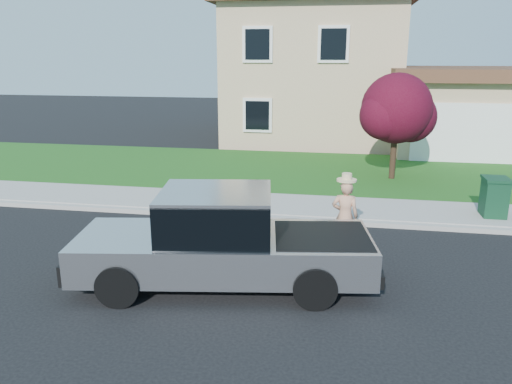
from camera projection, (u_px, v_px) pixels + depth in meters
The scene contains 9 objects.
ground at pixel (259, 265), 10.24m from camera, with size 80.00×80.00×0.00m, color black.
curb at pixel (317, 221), 12.81m from camera, with size 40.00×0.20×0.12m, color gray.
sidewalk at pixel (319, 208), 13.85m from camera, with size 40.00×2.00×0.15m, color gray.
lawn at pixel (326, 172), 18.13m from camera, with size 40.00×7.00×0.10m, color #1A4213.
house at pixel (341, 76), 24.73m from camera, with size 14.00×11.30×6.85m.
pickup_truck at pixel (223, 242), 9.18m from camera, with size 5.75×2.67×1.82m.
woman at pixel (345, 215), 10.80m from camera, with size 0.60×0.43×1.75m.
ornamental_tree at pixel (398, 112), 16.46m from camera, with size 2.57×2.32×3.53m.
trash_bin at pixel (494, 197), 12.79m from camera, with size 0.62×0.71×1.01m.
Camera 1 is at (1.57, -9.33, 4.18)m, focal length 35.00 mm.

